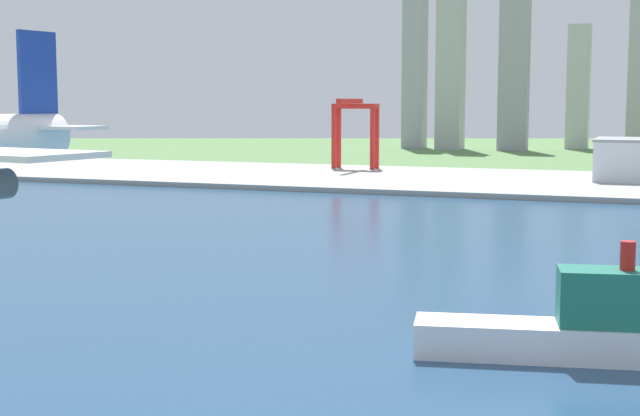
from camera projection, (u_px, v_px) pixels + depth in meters
ground_plane at (437, 242)px, 265.83m from camera, size 2400.00×2400.00×0.00m
water_bay at (374, 279)px, 210.13m from camera, size 840.00×360.00×0.15m
industrial_pier at (531, 183)px, 442.02m from camera, size 840.00×140.00×2.50m
ferry_boat at (575, 327)px, 143.60m from camera, size 45.45×18.28×18.86m
port_crane_red at (355, 119)px, 515.10m from camera, size 25.10×37.99×39.00m
distant_skyline at (591, 71)px, 742.49m from camera, size 335.14×65.89×156.36m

